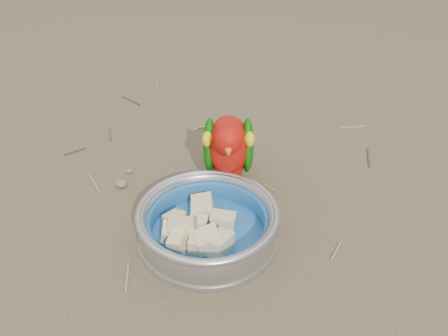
% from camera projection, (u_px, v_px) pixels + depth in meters
% --- Properties ---
extents(ground, '(60.00, 60.00, 0.00)m').
position_uv_depth(ground, '(184.00, 233.00, 0.80)').
color(ground, brown).
extents(food_bowl, '(0.22, 0.22, 0.02)m').
position_uv_depth(food_bowl, '(208.00, 237.00, 0.79)').
color(food_bowl, '#B2B2BA').
rests_on(food_bowl, ground).
extents(bowl_wall, '(0.22, 0.22, 0.04)m').
position_uv_depth(bowl_wall, '(208.00, 222.00, 0.77)').
color(bowl_wall, '#B2B2BA').
rests_on(bowl_wall, food_bowl).
extents(fruit_wedges, '(0.13, 0.13, 0.03)m').
position_uv_depth(fruit_wedges, '(208.00, 226.00, 0.77)').
color(fruit_wedges, beige).
rests_on(fruit_wedges, food_bowl).
extents(lory_parrot, '(0.16, 0.20, 0.15)m').
position_uv_depth(lory_parrot, '(228.00, 154.00, 0.86)').
color(lory_parrot, '#AD0F08').
rests_on(lory_parrot, ground).
extents(ground_debris, '(0.90, 0.80, 0.01)m').
position_uv_depth(ground_debris, '(217.00, 211.00, 0.84)').
color(ground_debris, olive).
rests_on(ground_debris, ground).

